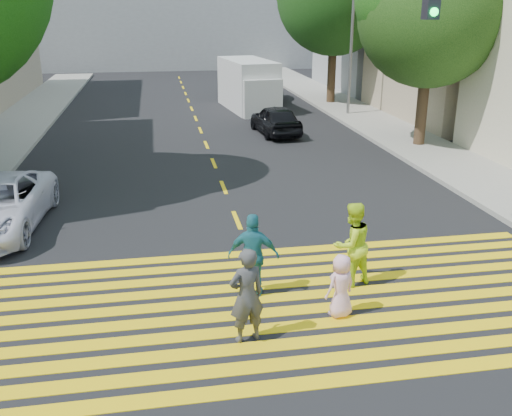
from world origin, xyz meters
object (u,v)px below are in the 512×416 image
object	(u,v)px
pedestrian_woman	(352,244)
tree_right_near	(434,5)
dark_car_parked	(271,90)
silver_car	(240,83)
pedestrian_child	(341,286)
pedestrian_extra	(253,256)
white_van	(249,87)
pedestrian_man	(247,295)
dark_car_near	(275,120)

from	to	relation	value
pedestrian_woman	tree_right_near	bearing A→B (deg)	-141.69
dark_car_parked	tree_right_near	bearing A→B (deg)	-65.57
tree_right_near	dark_car_parked	world-z (taller)	tree_right_near
silver_car	dark_car_parked	bearing A→B (deg)	103.31
pedestrian_child	pedestrian_extra	xyz separation A→B (m)	(-1.45, 1.07, 0.25)
dark_car_parked	white_van	size ratio (longest dim) A/B	0.64
silver_car	dark_car_parked	xyz separation A→B (m)	(1.44, -3.45, -0.03)
silver_car	white_van	size ratio (longest dim) A/B	0.76
tree_right_near	white_van	size ratio (longest dim) A/B	1.37
white_van	dark_car_parked	bearing A→B (deg)	52.65
pedestrian_extra	white_van	size ratio (longest dim) A/B	0.29
pedestrian_man	dark_car_parked	distance (m)	26.72
pedestrian_child	dark_car_parked	bearing A→B (deg)	-120.04
dark_car_parked	dark_car_near	bearing A→B (deg)	-91.00
pedestrian_woman	white_van	world-z (taller)	white_van
pedestrian_extra	pedestrian_child	bearing A→B (deg)	158.18
pedestrian_child	dark_car_parked	xyz separation A→B (m)	(3.84, 25.59, 0.01)
pedestrian_extra	dark_car_parked	world-z (taller)	pedestrian_extra
tree_right_near	white_van	bearing A→B (deg)	118.50
pedestrian_child	pedestrian_woman	bearing A→B (deg)	-138.27
pedestrian_woman	pedestrian_child	bearing A→B (deg)	42.94
pedestrian_child	dark_car_parked	size ratio (longest dim) A/B	0.32
pedestrian_child	silver_car	distance (m)	29.14
dark_car_parked	white_van	xyz separation A→B (m)	(-1.87, -3.16, 0.66)
pedestrian_man	pedestrian_child	xyz separation A→B (m)	(1.84, 0.52, -0.25)
pedestrian_extra	dark_car_parked	distance (m)	25.08
pedestrian_child	dark_car_near	bearing A→B (deg)	-119.00
pedestrian_woman	pedestrian_child	distance (m)	1.37
pedestrian_child	pedestrian_extra	distance (m)	1.82
pedestrian_man	silver_car	distance (m)	29.86
pedestrian_woman	white_van	distance (m)	21.28
tree_right_near	dark_car_parked	size ratio (longest dim) A/B	2.15
silver_car	dark_car_near	bearing A→B (deg)	79.34
pedestrian_child	pedestrian_extra	bearing A→B (deg)	-58.01
pedestrian_woman	silver_car	world-z (taller)	pedestrian_woman
pedestrian_extra	pedestrian_man	bearing A→B (deg)	90.88
pedestrian_woman	pedestrian_extra	size ratio (longest dim) A/B	1.04
tree_right_near	dark_car_near	size ratio (longest dim) A/B	2.09
dark_car_near	dark_car_parked	bearing A→B (deg)	-105.37
pedestrian_extra	dark_car_near	xyz separation A→B (m)	(3.54, 14.80, -0.20)
pedestrian_man	dark_car_parked	xyz separation A→B (m)	(5.68, 26.11, -0.24)
pedestrian_child	dark_car_parked	world-z (taller)	dark_car_parked
pedestrian_child	dark_car_near	distance (m)	16.01
tree_right_near	pedestrian_man	world-z (taller)	tree_right_near
pedestrian_man	silver_car	bearing A→B (deg)	-113.35
tree_right_near	pedestrian_child	size ratio (longest dim) A/B	6.62
pedestrian_child	pedestrian_extra	world-z (taller)	pedestrian_extra
tree_right_near	pedestrian_extra	xyz separation A→B (m)	(-8.88, -11.31, -4.64)
dark_car_parked	pedestrian_woman	bearing A→B (deg)	-88.34
pedestrian_extra	silver_car	bearing A→B (deg)	-83.16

